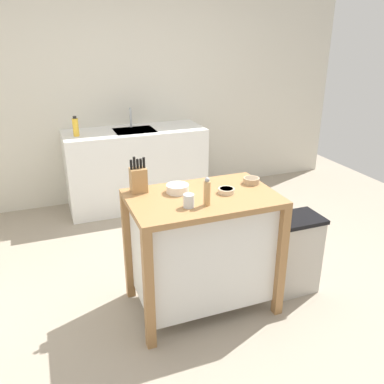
{
  "coord_description": "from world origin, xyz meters",
  "views": [
    {
      "loc": [
        -1.0,
        -2.41,
        1.93
      ],
      "look_at": [
        -0.04,
        0.12,
        0.83
      ],
      "focal_mm": 37.76,
      "sensor_mm": 36.0,
      "label": 1
    }
  ],
  "objects_px": {
    "pepper_grinder": "(207,192)",
    "sink_faucet": "(131,117)",
    "bowl_ceramic_wide": "(251,180)",
    "kitchen_island": "(202,246)",
    "bowl_ceramic_small": "(178,188)",
    "bottle_hand_soap": "(76,127)",
    "knife_block": "(138,179)",
    "drinking_cup": "(189,201)",
    "bowl_stoneware_deep": "(226,191)",
    "trash_bin": "(294,253)"
  },
  "relations": [
    {
      "from": "kitchen_island",
      "to": "bottle_hand_soap",
      "type": "relative_size",
      "value": 4.86
    },
    {
      "from": "bottle_hand_soap",
      "to": "drinking_cup",
      "type": "bearing_deg",
      "value": -77.4
    },
    {
      "from": "knife_block",
      "to": "drinking_cup",
      "type": "relative_size",
      "value": 2.93
    },
    {
      "from": "bowl_ceramic_wide",
      "to": "sink_faucet",
      "type": "xyz_separation_m",
      "value": [
        -0.41,
        2.06,
        0.1
      ]
    },
    {
      "from": "bowl_ceramic_small",
      "to": "bottle_hand_soap",
      "type": "xyz_separation_m",
      "value": [
        -0.48,
        1.83,
        0.08
      ]
    },
    {
      "from": "knife_block",
      "to": "bowl_ceramic_wide",
      "type": "height_order",
      "value": "knife_block"
    },
    {
      "from": "pepper_grinder",
      "to": "bottle_hand_soap",
      "type": "relative_size",
      "value": 0.91
    },
    {
      "from": "knife_block",
      "to": "bowl_ceramic_small",
      "type": "xyz_separation_m",
      "value": [
        0.25,
        -0.11,
        -0.06
      ]
    },
    {
      "from": "bowl_ceramic_wide",
      "to": "trash_bin",
      "type": "relative_size",
      "value": 0.19
    },
    {
      "from": "pepper_grinder",
      "to": "bowl_ceramic_wide",
      "type": "bearing_deg",
      "value": 28.1
    },
    {
      "from": "bowl_stoneware_deep",
      "to": "sink_faucet",
      "type": "xyz_separation_m",
      "value": [
        -0.16,
        2.16,
        0.1
      ]
    },
    {
      "from": "trash_bin",
      "to": "sink_faucet",
      "type": "xyz_separation_m",
      "value": [
        -0.74,
        2.22,
        0.69
      ]
    },
    {
      "from": "kitchen_island",
      "to": "sink_faucet",
      "type": "relative_size",
      "value": 4.59
    },
    {
      "from": "knife_block",
      "to": "bottle_hand_soap",
      "type": "distance_m",
      "value": 1.74
    },
    {
      "from": "knife_block",
      "to": "sink_faucet",
      "type": "relative_size",
      "value": 1.15
    },
    {
      "from": "bowl_ceramic_wide",
      "to": "sink_faucet",
      "type": "height_order",
      "value": "sink_faucet"
    },
    {
      "from": "knife_block",
      "to": "bowl_ceramic_wide",
      "type": "distance_m",
      "value": 0.82
    },
    {
      "from": "bowl_ceramic_small",
      "to": "pepper_grinder",
      "type": "height_order",
      "value": "pepper_grinder"
    },
    {
      "from": "kitchen_island",
      "to": "bowl_ceramic_wide",
      "type": "bearing_deg",
      "value": 11.63
    },
    {
      "from": "trash_bin",
      "to": "knife_block",
      "type": "bearing_deg",
      "value": 165.2
    },
    {
      "from": "kitchen_island",
      "to": "sink_faucet",
      "type": "xyz_separation_m",
      "value": [
        0.0,
        2.14,
        0.51
      ]
    },
    {
      "from": "bowl_stoneware_deep",
      "to": "knife_block",
      "type": "bearing_deg",
      "value": 156.64
    },
    {
      "from": "knife_block",
      "to": "pepper_grinder",
      "type": "xyz_separation_m",
      "value": [
        0.35,
        -0.38,
        -0.0
      ]
    },
    {
      "from": "bowl_stoneware_deep",
      "to": "bottle_hand_soap",
      "type": "xyz_separation_m",
      "value": [
        -0.79,
        1.96,
        0.09
      ]
    },
    {
      "from": "bowl_stoneware_deep",
      "to": "pepper_grinder",
      "type": "relative_size",
      "value": 0.6
    },
    {
      "from": "pepper_grinder",
      "to": "sink_faucet",
      "type": "relative_size",
      "value": 0.86
    },
    {
      "from": "knife_block",
      "to": "sink_faucet",
      "type": "distance_m",
      "value": 1.96
    },
    {
      "from": "knife_block",
      "to": "bowl_ceramic_small",
      "type": "distance_m",
      "value": 0.28
    },
    {
      "from": "drinking_cup",
      "to": "pepper_grinder",
      "type": "bearing_deg",
      "value": -5.82
    },
    {
      "from": "kitchen_island",
      "to": "trash_bin",
      "type": "distance_m",
      "value": 0.77
    },
    {
      "from": "bottle_hand_soap",
      "to": "bowl_stoneware_deep",
      "type": "bearing_deg",
      "value": -68.06
    },
    {
      "from": "bowl_ceramic_wide",
      "to": "pepper_grinder",
      "type": "distance_m",
      "value": 0.52
    },
    {
      "from": "bowl_ceramic_wide",
      "to": "bottle_hand_soap",
      "type": "distance_m",
      "value": 2.13
    },
    {
      "from": "pepper_grinder",
      "to": "sink_faucet",
      "type": "xyz_separation_m",
      "value": [
        0.04,
        2.3,
        0.03
      ]
    },
    {
      "from": "knife_block",
      "to": "pepper_grinder",
      "type": "relative_size",
      "value": 1.34
    },
    {
      "from": "bowl_ceramic_wide",
      "to": "sink_faucet",
      "type": "bearing_deg",
      "value": 101.4
    },
    {
      "from": "kitchen_island",
      "to": "bowl_ceramic_small",
      "type": "bearing_deg",
      "value": 140.49
    },
    {
      "from": "kitchen_island",
      "to": "bowl_stoneware_deep",
      "type": "distance_m",
      "value": 0.44
    },
    {
      "from": "bowl_stoneware_deep",
      "to": "drinking_cup",
      "type": "bearing_deg",
      "value": -158.57
    },
    {
      "from": "sink_faucet",
      "to": "knife_block",
      "type": "bearing_deg",
      "value": -101.45
    },
    {
      "from": "pepper_grinder",
      "to": "kitchen_island",
      "type": "bearing_deg",
      "value": 77.61
    },
    {
      "from": "bowl_stoneware_deep",
      "to": "bowl_ceramic_wide",
      "type": "bearing_deg",
      "value": 22.41
    },
    {
      "from": "bowl_ceramic_small",
      "to": "bowl_stoneware_deep",
      "type": "bearing_deg",
      "value": -23.08
    },
    {
      "from": "bowl_ceramic_small",
      "to": "bottle_hand_soap",
      "type": "distance_m",
      "value": 1.89
    },
    {
      "from": "drinking_cup",
      "to": "trash_bin",
      "type": "height_order",
      "value": "drinking_cup"
    },
    {
      "from": "bowl_ceramic_small",
      "to": "sink_faucet",
      "type": "distance_m",
      "value": 2.04
    },
    {
      "from": "kitchen_island",
      "to": "drinking_cup",
      "type": "bearing_deg",
      "value": -136.98
    },
    {
      "from": "kitchen_island",
      "to": "bottle_hand_soap",
      "type": "xyz_separation_m",
      "value": [
        -0.62,
        1.94,
        0.49
      ]
    },
    {
      "from": "bowl_ceramic_wide",
      "to": "bottle_hand_soap",
      "type": "xyz_separation_m",
      "value": [
        -1.04,
        1.86,
        0.08
      ]
    },
    {
      "from": "drinking_cup",
      "to": "trash_bin",
      "type": "distance_m",
      "value": 1.09
    }
  ]
}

